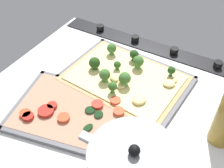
{
  "coord_description": "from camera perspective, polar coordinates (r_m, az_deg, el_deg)",
  "views": [
    {
      "loc": [
        -26.31,
        46.88,
        57.17
      ],
      "look_at": [
        1.81,
        -2.27,
        3.6
      ],
      "focal_mm": 42.97,
      "sensor_mm": 36.0,
      "label": 1
    }
  ],
  "objects": [
    {
      "name": "ground_plane",
      "position": [
        0.8,
        0.32,
        -4.09
      ],
      "size": [
        75.54,
        66.1,
        3.0
      ],
      "primitive_type": "cube",
      "color": "white"
    },
    {
      "name": "stove_control_panel",
      "position": [
        0.99,
        8.89,
        7.83
      ],
      "size": [
        72.52,
        7.0,
        2.6
      ],
      "color": "black",
      "rests_on": "ground_plane"
    },
    {
      "name": "baking_tray_front",
      "position": [
        0.84,
        2.71,
        0.72
      ],
      "size": [
        39.55,
        30.52,
        1.3
      ],
      "color": "slate",
      "rests_on": "ground_plane"
    },
    {
      "name": "broccoli_pizza",
      "position": [
        0.83,
        2.64,
        1.6
      ],
      "size": [
        36.96,
        27.93,
        5.93
      ],
      "color": "tan",
      "rests_on": "baking_tray_front"
    },
    {
      "name": "baking_tray_back",
      "position": [
        0.75,
        -7.7,
        -5.98
      ],
      "size": [
        38.38,
        30.65,
        1.3
      ],
      "color": "slate",
      "rests_on": "ground_plane"
    },
    {
      "name": "veggie_pizza_back",
      "position": [
        0.75,
        -7.9,
        -5.7
      ],
      "size": [
        35.53,
        27.81,
        1.9
      ],
      "color": "tan",
      "rests_on": "baking_tray_back"
    },
    {
      "name": "cooking_pot",
      "position": [
        0.6,
        4.4,
        -17.27
      ],
      "size": [
        25.97,
        19.14,
        13.02
      ],
      "color": "gray",
      "rests_on": "ground_plane"
    }
  ]
}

